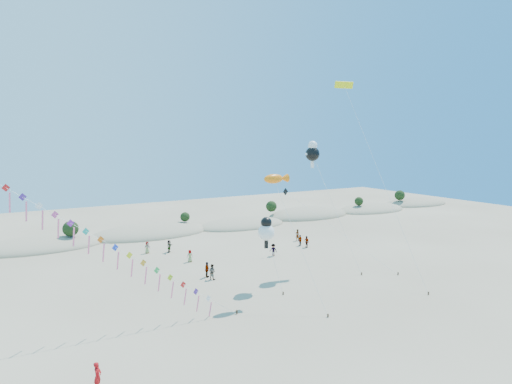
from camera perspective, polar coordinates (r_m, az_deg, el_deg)
The scene contains 10 objects.
ground at distance 32.57m, azimuth 10.87°, elevation -20.62°, with size 160.00×160.00×0.00m, color gray.
dune_ridge at distance 71.32m, azimuth -13.06°, elevation -5.32°, with size 145.30×11.49×5.57m.
kite_train at distance 35.56m, azimuth -28.44°, elevation -0.90°, with size 29.49×7.23×20.86m.
fish_kite at distance 40.87m, azimuth 2.72°, elevation 1.74°, with size 2.61×7.63×11.81m.
cartoon_kite_low at distance 43.34m, azimuth 1.38°, elevation -5.12°, with size 1.68×3.59×7.32m.
cartoon_kite_high at distance 49.63m, azimuth 7.55°, elevation 5.25°, with size 4.27×5.97×14.94m.
parafoil_kite at distance 55.23m, azimuth 11.80°, elevation 13.42°, with size 3.05×15.47×22.24m.
dark_kite at distance 55.17m, azimuth 7.67°, elevation -2.69°, with size 5.63×15.26×8.67m.
flyer_foreground at distance 29.63m, azimuth -20.37°, elevation -22.01°, with size 0.63×0.41×1.73m, color #AD0D12.
beachgoers at distance 55.81m, azimuth -3.49°, elevation -7.82°, with size 22.25×15.05×1.75m.
Camera 1 is at (-19.23, -21.60, 14.97)m, focal length 30.00 mm.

